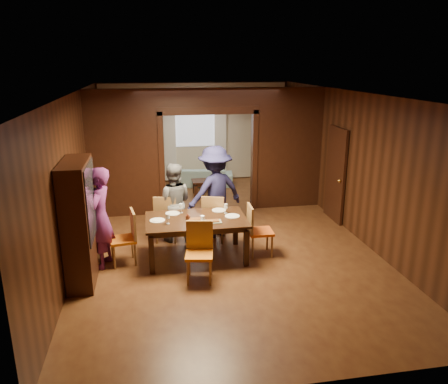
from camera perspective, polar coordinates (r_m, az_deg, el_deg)
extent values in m
plane|color=#4A2514|center=(9.14, -0.52, -5.61)|extent=(9.00, 9.00, 0.00)
cube|color=silver|center=(8.47, -0.57, 12.85)|extent=(5.50, 9.00, 0.02)
cube|color=black|center=(13.07, -3.83, 7.79)|extent=(5.50, 0.02, 2.90)
cube|color=black|center=(8.69, -18.75, 2.36)|extent=(0.02, 9.00, 2.90)
cube|color=black|center=(9.53, 16.03, 3.81)|extent=(0.02, 9.00, 2.90)
cube|color=black|center=(10.21, -12.79, 3.44)|extent=(1.65, 0.15, 2.40)
cube|color=black|center=(10.72, 8.26, 4.31)|extent=(1.65, 0.15, 2.40)
cube|color=black|center=(10.07, -2.10, 12.03)|extent=(5.50, 0.15, 0.50)
cube|color=beige|center=(13.04, -3.82, 7.77)|extent=(5.40, 0.04, 2.85)
imported|color=#632262|center=(7.79, -15.90, -3.30)|extent=(0.57, 0.73, 1.78)
imported|color=#56585E|center=(8.68, -6.65, -1.38)|extent=(0.86, 0.71, 1.58)
imported|color=#1C1B44|center=(8.81, -1.17, 0.01)|extent=(1.38, 1.10, 1.88)
imported|color=#8CB5B8|center=(12.70, -2.89, 2.03)|extent=(1.84, 0.95, 0.51)
imported|color=black|center=(7.92, -3.30, -3.03)|extent=(0.33, 0.33, 0.08)
cube|color=black|center=(8.00, -3.60, -6.04)|extent=(1.80, 1.12, 0.76)
cube|color=black|center=(11.81, -2.25, 0.63)|extent=(0.80, 0.50, 0.40)
cube|color=black|center=(7.36, -18.36, -3.79)|extent=(0.40, 1.20, 2.00)
cube|color=black|center=(10.04, 14.37, 2.22)|extent=(0.06, 0.90, 2.10)
cube|color=silver|center=(12.98, -3.82, 8.84)|extent=(1.20, 0.03, 1.30)
cube|color=white|center=(12.95, -7.09, 6.71)|extent=(0.35, 0.06, 2.40)
cube|color=white|center=(13.11, -0.48, 6.96)|extent=(0.35, 0.06, 2.40)
cylinder|color=white|center=(7.84, -8.70, -3.68)|extent=(0.27, 0.27, 0.01)
cylinder|color=silver|center=(8.15, -6.72, -2.79)|extent=(0.27, 0.27, 0.01)
cylinder|color=silver|center=(8.26, -0.66, -2.39)|extent=(0.27, 0.27, 0.01)
cylinder|color=white|center=(7.96, 1.08, -3.16)|extent=(0.27, 0.27, 0.01)
cylinder|color=white|center=(7.53, -3.32, -4.35)|extent=(0.27, 0.27, 0.01)
cube|color=slate|center=(7.77, -3.79, -3.61)|extent=(0.30, 0.20, 0.04)
cube|color=slate|center=(7.67, -1.46, -3.84)|extent=(0.30, 0.20, 0.04)
cylinder|color=silver|center=(7.61, -2.83, -3.61)|extent=(0.07, 0.07, 0.14)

